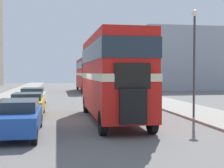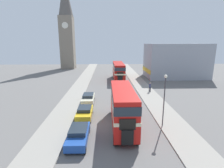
# 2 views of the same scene
# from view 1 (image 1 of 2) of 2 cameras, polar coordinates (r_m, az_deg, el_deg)

# --- Properties ---
(ground_plane) EXTENTS (120.00, 120.00, 0.00)m
(ground_plane) POSITION_cam_1_polar(r_m,az_deg,el_deg) (16.87, -2.95, -6.65)
(ground_plane) COLOR slate
(sidewalk_right) EXTENTS (3.50, 120.00, 0.12)m
(sidewalk_right) POSITION_cam_1_polar(r_m,az_deg,el_deg) (18.91, 17.90, -5.61)
(sidewalk_right) COLOR gray
(sidewalk_right) RESTS_ON ground_plane
(double_decker_bus) EXTENTS (2.40, 9.32, 4.41)m
(double_decker_bus) POSITION_cam_1_polar(r_m,az_deg,el_deg) (16.47, 0.01, 2.24)
(double_decker_bus) COLOR red
(double_decker_bus) RESTS_ON ground_plane
(bus_distant) EXTENTS (2.54, 11.18, 4.34)m
(bus_distant) POSITION_cam_1_polar(r_m,az_deg,el_deg) (42.18, -4.40, 2.13)
(bus_distant) COLOR #B2140F
(bus_distant) RESTS_ON ground_plane
(car_parked_near) EXTENTS (1.83, 4.55, 1.43)m
(car_parked_near) POSITION_cam_1_polar(r_m,az_deg,el_deg) (13.39, -16.97, -5.79)
(car_parked_near) COLOR #1E479E
(car_parked_near) RESTS_ON ground_plane
(car_parked_mid) EXTENTS (1.84, 4.08, 1.36)m
(car_parked_mid) POSITION_cam_1_polar(r_m,az_deg,el_deg) (18.91, -15.19, -3.56)
(car_parked_mid) COLOR gold
(car_parked_mid) RESTS_ON ground_plane
(car_parked_far) EXTENTS (1.80, 4.44, 1.38)m
(car_parked_far) POSITION_cam_1_polar(r_m,az_deg,el_deg) (24.67, -14.29, -2.22)
(car_parked_far) COLOR beige
(car_parked_far) RESTS_ON ground_plane
(pedestrian_walking) EXTENTS (0.37, 0.37, 1.81)m
(pedestrian_walking) POSITION_cam_1_polar(r_m,az_deg,el_deg) (31.56, 7.26, -0.48)
(pedestrian_walking) COLOR #282833
(pedestrian_walking) RESTS_ON sidewalk_right
(street_lamp) EXTENTS (0.36, 0.36, 5.86)m
(street_lamp) POSITION_cam_1_polar(r_m,az_deg,el_deg) (17.69, 14.82, 6.54)
(street_lamp) COLOR #38383D
(street_lamp) RESTS_ON sidewalk_right
(shop_building_block) EXTENTS (15.96, 9.47, 9.10)m
(shop_building_block) POSITION_cam_1_polar(r_m,az_deg,el_deg) (49.53, 13.87, 4.36)
(shop_building_block) COLOR #999EA8
(shop_building_block) RESTS_ON ground_plane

